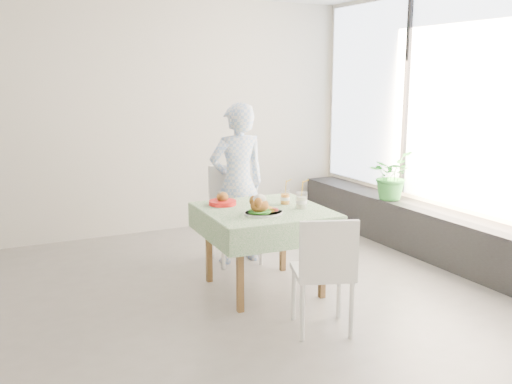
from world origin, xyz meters
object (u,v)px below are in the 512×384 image
chair_near (322,295)px  potted_plant (390,175)px  diner (237,184)px  chair_far (236,232)px  juice_cup_orange (285,198)px  main_dish (262,208)px  cafe_table (264,240)px

chair_near → potted_plant: potted_plant is taller
diner → potted_plant: (1.84, -0.12, -0.03)m
chair_far → juice_cup_orange: bearing=-79.9°
chair_near → chair_far: bearing=86.8°
main_dish → chair_near: bearing=-80.3°
cafe_table → juice_cup_orange: bearing=15.5°
juice_cup_orange → potted_plant: potted_plant is taller
main_dish → potted_plant: (2.08, 0.89, -0.02)m
main_dish → juice_cup_orange: 0.44m
chair_near → diner: size_ratio=0.55×
diner → main_dish: diner is taller
chair_near → main_dish: 0.93m
chair_near → diner: (0.11, 1.76, 0.54)m
chair_far → chair_near: size_ratio=1.09×
chair_far → potted_plant: (1.85, -0.14, 0.48)m
cafe_table → chair_near: 0.95m
main_dish → potted_plant: potted_plant is taller
cafe_table → diner: diner is taller
diner → potted_plant: 1.85m
chair_near → juice_cup_orange: juice_cup_orange is taller
potted_plant → cafe_table: bearing=-160.3°
chair_far → diner: diner is taller
cafe_table → diner: 0.91m
chair_near → juice_cup_orange: (0.24, 1.00, 0.53)m
cafe_table → main_dish: bearing=-122.0°
cafe_table → potted_plant: 2.11m
diner → potted_plant: diner is taller
juice_cup_orange → potted_plant: bearing=20.3°
cafe_table → diner: (0.13, 0.83, 0.35)m
main_dish → potted_plant: bearing=23.1°
cafe_table → juice_cup_orange: 0.43m
cafe_table → main_dish: (-0.11, -0.18, 0.34)m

